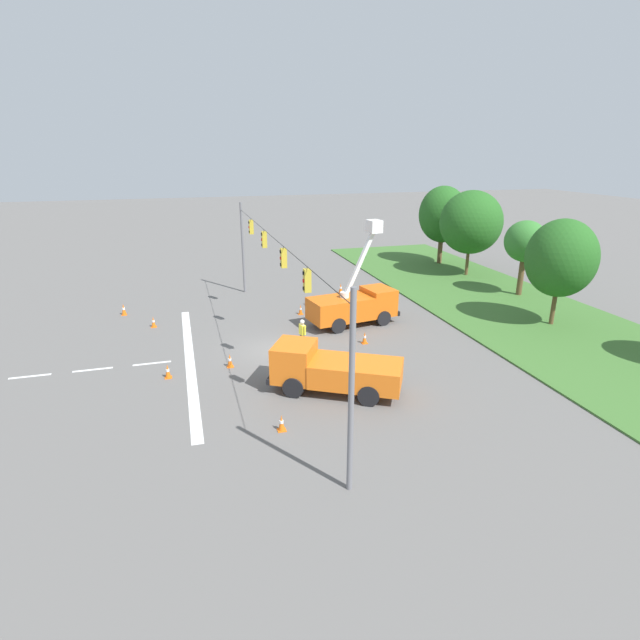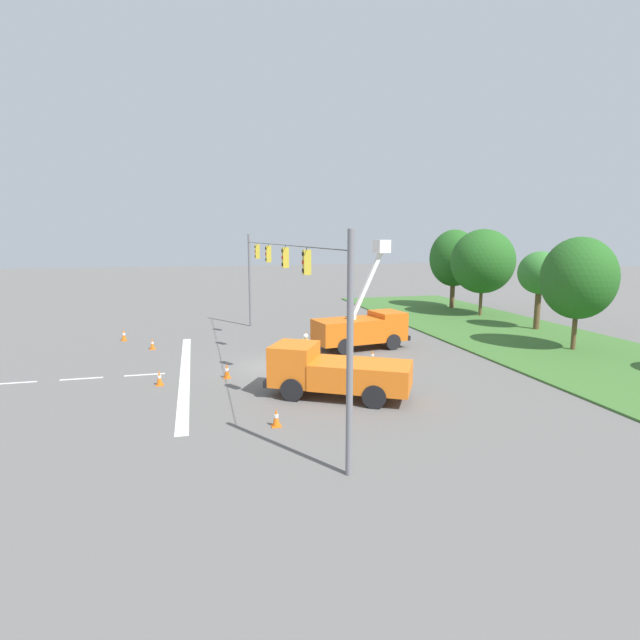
% 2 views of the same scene
% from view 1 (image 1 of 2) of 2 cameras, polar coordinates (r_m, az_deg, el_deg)
% --- Properties ---
extents(ground_plane, '(200.00, 200.00, 0.00)m').
position_cam_1_polar(ground_plane, '(29.20, -5.06, -3.45)').
color(ground_plane, '#605E5B').
extents(grass_verge, '(56.00, 12.00, 0.10)m').
position_cam_1_polar(grass_verge, '(36.78, 23.62, -0.15)').
color(grass_verge, '#3D6B2D').
rests_on(grass_verge, ground).
extents(lane_markings, '(17.60, 15.25, 0.01)m').
position_cam_1_polar(lane_markings, '(28.81, -17.62, -4.62)').
color(lane_markings, silver).
rests_on(lane_markings, ground).
extents(signal_gantry, '(26.20, 0.33, 7.20)m').
position_cam_1_polar(signal_gantry, '(27.80, -5.34, 5.33)').
color(signal_gantry, slate).
rests_on(signal_gantry, ground).
extents(tree_far_west, '(5.14, 4.58, 7.73)m').
position_cam_1_polar(tree_far_west, '(51.75, 13.86, 11.63)').
color(tree_far_west, brown).
rests_on(tree_far_west, ground).
extents(tree_west, '(5.37, 5.58, 7.70)m').
position_cam_1_polar(tree_west, '(47.28, 16.88, 10.63)').
color(tree_west, brown).
rests_on(tree_west, ground).
extents(tree_centre, '(3.34, 3.10, 5.95)m').
position_cam_1_polar(tree_centre, '(41.96, 22.43, 8.26)').
color(tree_centre, brown).
rests_on(tree_centre, ground).
extents(tree_east, '(4.39, 4.40, 7.01)m').
position_cam_1_polar(tree_east, '(35.41, 25.85, 6.36)').
color(tree_east, brown).
rests_on(tree_east, ground).
extents(utility_truck_bucket_lift, '(3.28, 6.23, 6.81)m').
position_cam_1_polar(utility_truck_bucket_lift, '(33.02, 3.95, 1.86)').
color(utility_truck_bucket_lift, orange).
rests_on(utility_truck_bucket_lift, ground).
extents(utility_truck_support_near, '(5.07, 6.58, 2.27)m').
position_cam_1_polar(utility_truck_support_near, '(23.93, 1.27, -5.60)').
color(utility_truck_support_near, orange).
rests_on(utility_truck_support_near, ground).
extents(road_worker, '(0.62, 0.35, 1.77)m').
position_cam_1_polar(road_worker, '(29.03, -2.03, -1.39)').
color(road_worker, '#383842').
rests_on(road_worker, ground).
extents(traffic_cone_foreground_left, '(0.36, 0.36, 0.74)m').
position_cam_1_polar(traffic_cone_foreground_left, '(26.70, -17.01, -5.62)').
color(traffic_cone_foreground_left, orange).
rests_on(traffic_cone_foreground_left, ground).
extents(traffic_cone_foreground_right, '(0.36, 0.36, 0.80)m').
position_cam_1_polar(traffic_cone_foreground_right, '(36.59, 3.13, 1.95)').
color(traffic_cone_foreground_right, orange).
rests_on(traffic_cone_foreground_right, ground).
extents(traffic_cone_mid_left, '(0.36, 0.36, 0.72)m').
position_cam_1_polar(traffic_cone_mid_left, '(34.44, -18.51, -0.22)').
color(traffic_cone_mid_left, orange).
rests_on(traffic_cone_mid_left, ground).
extents(traffic_cone_mid_right, '(0.36, 0.36, 0.82)m').
position_cam_1_polar(traffic_cone_mid_right, '(37.66, -21.53, 1.13)').
color(traffic_cone_mid_right, orange).
rests_on(traffic_cone_mid_right, ground).
extents(traffic_cone_near_bucket, '(0.36, 0.36, 0.81)m').
position_cam_1_polar(traffic_cone_near_bucket, '(40.49, 2.37, 3.64)').
color(traffic_cone_near_bucket, orange).
rests_on(traffic_cone_near_bucket, ground).
extents(traffic_cone_lane_edge_a, '(0.36, 0.36, 0.81)m').
position_cam_1_polar(traffic_cone_lane_edge_a, '(27.98, -3.46, -3.53)').
color(traffic_cone_lane_edge_a, orange).
rests_on(traffic_cone_lane_edge_a, ground).
extents(traffic_cone_lane_edge_b, '(0.36, 0.36, 0.76)m').
position_cam_1_polar(traffic_cone_lane_edge_b, '(27.20, -10.26, -4.57)').
color(traffic_cone_lane_edge_b, orange).
rests_on(traffic_cone_lane_edge_b, ground).
extents(traffic_cone_far_left, '(0.36, 0.36, 0.73)m').
position_cam_1_polar(traffic_cone_far_left, '(30.07, 5.12, -2.03)').
color(traffic_cone_far_left, orange).
rests_on(traffic_cone_far_left, ground).
extents(traffic_cone_far_right, '(0.36, 0.36, 0.72)m').
position_cam_1_polar(traffic_cone_far_right, '(35.25, -2.24, 1.21)').
color(traffic_cone_far_right, orange).
rests_on(traffic_cone_far_right, ground).
extents(traffic_cone_centre_line, '(0.36, 0.36, 0.72)m').
position_cam_1_polar(traffic_cone_centre_line, '(21.14, -4.42, -11.65)').
color(traffic_cone_centre_line, orange).
rests_on(traffic_cone_centre_line, ground).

